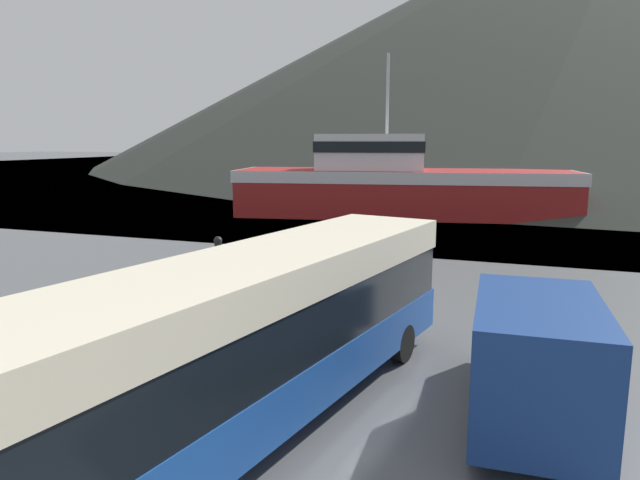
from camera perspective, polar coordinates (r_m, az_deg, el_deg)
name	(u,v)px	position (r m, az deg, el deg)	size (l,w,h in m)	color
water_surface	(507,162)	(145.04, 18.18, 7.46)	(240.00, 240.00, 0.00)	#3D5160
hill_backdrop	(634,24)	(156.67, 28.93, 18.40)	(236.38, 236.38, 62.60)	#2D332D
tour_bus	(265,328)	(10.55, -5.51, -8.73)	(4.52, 11.63, 3.18)	#194799
delivery_van	(534,356)	(11.26, 20.64, -10.81)	(2.32, 5.44, 2.46)	navy
fishing_boat	(398,184)	(39.54, 7.79, 5.61)	(23.28, 9.87, 10.83)	maroon
mooring_bollard	(218,244)	(27.06, -10.16, -0.35)	(0.40, 0.40, 0.73)	black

